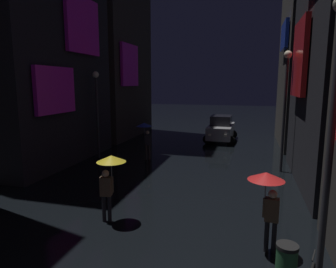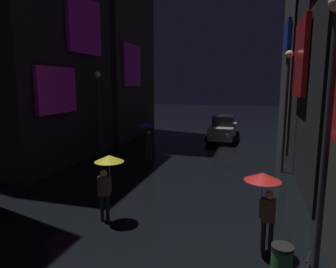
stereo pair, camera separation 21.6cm
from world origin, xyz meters
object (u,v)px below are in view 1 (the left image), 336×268
Objects in this scene: streetlamp_left_far at (97,104)px; car_distant at (221,129)px; streetlamp_right_near at (333,114)px; trash_bin at (286,265)px; pedestrian_foreground_left_blue at (145,131)px; pedestrian_foreground_right_red at (268,190)px; streetlamp_right_far at (285,98)px; pedestrian_midstreet_centre_yellow at (110,170)px.

car_distant is at bearing 48.01° from streetlamp_left_far.
trash_bin is at bearing -159.17° from streetlamp_right_near.
pedestrian_foreground_left_blue and pedestrian_foreground_right_red have the same top height.
streetlamp_left_far is (-6.39, -7.10, 2.22)m from car_distant.
streetlamp_right_far is at bearing 90.00° from streetlamp_right_near.
pedestrian_foreground_right_red is 2.28× the size of trash_bin.
trash_bin is at bearing -55.26° from pedestrian_foreground_left_blue.
car_distant reaches higher than trash_bin.
car_distant is 16.58m from streetlamp_right_near.
streetlamp_right_near is 1.03× the size of streetlamp_right_far.
car_distant is 9.80m from streetlamp_left_far.
streetlamp_right_near reaches higher than pedestrian_foreground_left_blue.
pedestrian_midstreet_centre_yellow is at bearing -78.51° from pedestrian_foreground_left_blue.
streetlamp_left_far is at bearing 138.55° from pedestrian_foreground_right_red.
streetlamp_right_near is at bearing -14.98° from pedestrian_midstreet_centre_yellow.
pedestrian_foreground_right_red is 12.01m from streetlamp_left_far.
streetlamp_right_near reaches higher than trash_bin.
trash_bin is (4.95, -1.78, -1.20)m from pedestrian_midstreet_centre_yellow.
streetlamp_left_far is (-10.00, 8.85, -0.53)m from streetlamp_right_near.
pedestrian_midstreet_centre_yellow is at bearing -98.03° from car_distant.
pedestrian_foreground_right_red is 15.22m from car_distant.
pedestrian_foreground_right_red is at bearing -6.90° from pedestrian_midstreet_centre_yellow.
streetlamp_right_near is (3.61, -15.94, 2.74)m from car_distant.
streetlamp_right_near is at bearing -51.66° from pedestrian_foreground_left_blue.
streetlamp_right_far is (1.07, 7.67, 1.92)m from pedestrian_foreground_right_red.
streetlamp_right_near is at bearing -90.00° from streetlamp_right_far.
pedestrian_foreground_left_blue is 2.28× the size of trash_bin.
pedestrian_midstreet_centre_yellow is at bearing 173.10° from pedestrian_foreground_right_red.
pedestrian_foreground_left_blue is 11.45m from trash_bin.
streetlamp_right_near reaches higher than pedestrian_foreground_right_red.
streetlamp_right_far is 9.45m from trash_bin.
pedestrian_foreground_left_blue is 0.36× the size of streetlamp_right_near.
pedestrian_foreground_left_blue is 3.18m from streetlamp_left_far.
pedestrian_foreground_left_blue is at bearing 101.49° from pedestrian_midstreet_centre_yellow.
pedestrian_midstreet_centre_yellow reaches higher than car_distant.
streetlamp_right_far is (3.61, -7.32, 2.66)m from car_distant.
pedestrian_midstreet_centre_yellow and pedestrian_foreground_right_red have the same top height.
streetlamp_right_near reaches higher than pedestrian_midstreet_centre_yellow.
car_distant is (3.58, 6.86, -0.74)m from pedestrian_foreground_left_blue.
car_distant is at bearing 99.62° from pedestrian_foreground_right_red.
streetlamp_left_far is at bearing 135.59° from trash_bin.
streetlamp_right_near reaches higher than car_distant.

